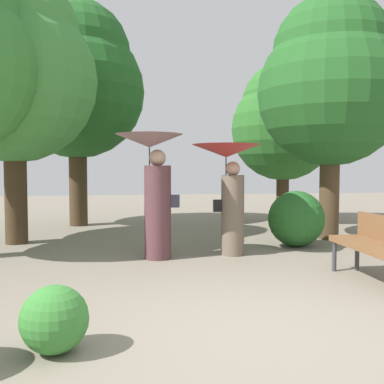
# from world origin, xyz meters

# --- Properties ---
(ground_plane) EXTENTS (40.00, 40.00, 0.00)m
(ground_plane) POSITION_xyz_m (0.00, 0.00, 0.00)
(ground_plane) COLOR gray
(person_left) EXTENTS (1.07, 1.07, 1.98)m
(person_left) POSITION_xyz_m (-0.68, 3.29, 1.28)
(person_left) COLOR #563338
(person_left) RESTS_ON ground
(person_right) EXTENTS (1.14, 1.14, 1.83)m
(person_right) POSITION_xyz_m (0.56, 3.41, 1.29)
(person_right) COLOR #6B5B4C
(person_right) RESTS_ON ground
(park_bench) EXTENTS (0.51, 1.51, 0.83)m
(park_bench) POSITION_xyz_m (2.01, 1.38, 0.51)
(park_bench) COLOR #38383D
(park_bench) RESTS_ON ground
(tree_near_right) EXTENTS (2.92, 2.92, 4.90)m
(tree_near_right) POSITION_xyz_m (2.95, 4.71, 3.19)
(tree_near_right) COLOR #4C3823
(tree_near_right) RESTS_ON ground
(tree_mid_left) EXTENTS (3.33, 3.33, 5.57)m
(tree_mid_left) POSITION_xyz_m (-2.31, 7.64, 3.63)
(tree_mid_left) COLOR #42301E
(tree_mid_left) RESTS_ON ground
(tree_mid_right) EXTENTS (2.72, 2.72, 4.23)m
(tree_mid_right) POSITION_xyz_m (3.00, 7.53, 2.69)
(tree_mid_right) COLOR #42301E
(tree_mid_right) RESTS_ON ground
(tree_far_back) EXTENTS (3.11, 3.11, 5.17)m
(tree_far_back) POSITION_xyz_m (-3.20, 5.10, 3.36)
(tree_far_back) COLOR #42301E
(tree_far_back) RESTS_ON ground
(bush_path_left) EXTENTS (1.03, 1.03, 1.03)m
(bush_path_left) POSITION_xyz_m (1.96, 3.98, 0.51)
(bush_path_left) COLOR #235B23
(bush_path_left) RESTS_ON ground
(bush_behind_bench) EXTENTS (0.53, 0.53, 0.53)m
(bush_behind_bench) POSITION_xyz_m (-1.68, -0.20, 0.27)
(bush_behind_bench) COLOR #387F33
(bush_behind_bench) RESTS_ON ground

